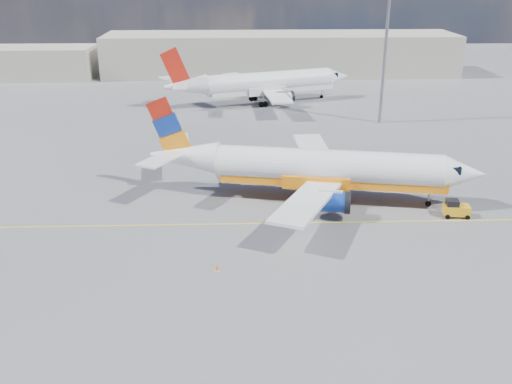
{
  "coord_description": "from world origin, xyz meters",
  "views": [
    {
      "loc": [
        -4.03,
        -42.07,
        21.16
      ],
      "look_at": [
        -2.5,
        1.7,
        3.5
      ],
      "focal_mm": 40.0,
      "sensor_mm": 36.0,
      "label": 1
    }
  ],
  "objects_px": {
    "second_jet": "(263,84)",
    "gse_tug": "(456,209)",
    "main_jet": "(317,168)",
    "traffic_cone": "(217,268)"
  },
  "relations": [
    {
      "from": "traffic_cone",
      "to": "gse_tug",
      "type": "bearing_deg",
      "value": 22.96
    },
    {
      "from": "main_jet",
      "to": "second_jet",
      "type": "xyz_separation_m",
      "value": [
        -3.1,
        40.52,
        -0.0
      ]
    },
    {
      "from": "traffic_cone",
      "to": "main_jet",
      "type": "bearing_deg",
      "value": 55.69
    },
    {
      "from": "gse_tug",
      "to": "traffic_cone",
      "type": "height_order",
      "value": "gse_tug"
    },
    {
      "from": "main_jet",
      "to": "traffic_cone",
      "type": "height_order",
      "value": "main_jet"
    },
    {
      "from": "second_jet",
      "to": "gse_tug",
      "type": "distance_m",
      "value": 47.39
    },
    {
      "from": "main_jet",
      "to": "second_jet",
      "type": "bearing_deg",
      "value": 105.01
    },
    {
      "from": "gse_tug",
      "to": "main_jet",
      "type": "bearing_deg",
      "value": 166.47
    },
    {
      "from": "gse_tug",
      "to": "traffic_cone",
      "type": "distance_m",
      "value": 22.85
    },
    {
      "from": "second_jet",
      "to": "gse_tug",
      "type": "relative_size",
      "value": 13.36
    }
  ]
}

